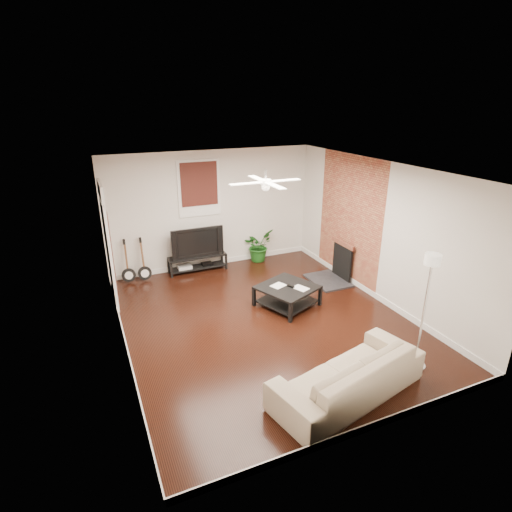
{
  "coord_description": "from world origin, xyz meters",
  "views": [
    {
      "loc": [
        -2.82,
        -6.04,
        3.89
      ],
      "look_at": [
        0.0,
        0.4,
        1.15
      ],
      "focal_mm": 28.53,
      "sensor_mm": 36.0,
      "label": 1
    }
  ],
  "objects": [
    {
      "name": "ceiling_fan",
      "position": [
        0.0,
        0.0,
        2.6
      ],
      "size": [
        1.24,
        1.24,
        0.32
      ],
      "primitive_type": null,
      "color": "white",
      "rests_on": "ceiling"
    },
    {
      "name": "sofa",
      "position": [
        0.21,
        -2.3,
        0.33
      ],
      "size": [
        2.44,
        1.39,
        0.67
      ],
      "primitive_type": "imported",
      "rotation": [
        0.0,
        0.0,
        3.37
      ],
      "color": "tan",
      "rests_on": "floor"
    },
    {
      "name": "floor_lamp",
      "position": [
        1.56,
        -2.2,
        0.94
      ],
      "size": [
        0.37,
        0.37,
        1.87
      ],
      "primitive_type": null,
      "rotation": [
        0.0,
        0.0,
        0.23
      ],
      "color": "silver",
      "rests_on": "floor"
    },
    {
      "name": "room",
      "position": [
        0.0,
        0.0,
        1.4
      ],
      "size": [
        5.01,
        6.01,
        2.81
      ],
      "color": "black",
      "rests_on": "ground"
    },
    {
      "name": "brick_accent",
      "position": [
        2.49,
        1.0,
        1.4
      ],
      "size": [
        0.02,
        2.2,
        2.8
      ],
      "primitive_type": "cube",
      "color": "brown",
      "rests_on": "floor"
    },
    {
      "name": "fireplace",
      "position": [
        2.2,
        1.0,
        0.46
      ],
      "size": [
        0.8,
        1.1,
        0.92
      ],
      "primitive_type": "cube",
      "color": "black",
      "rests_on": "floor"
    },
    {
      "name": "door_left",
      "position": [
        -2.46,
        1.9,
        1.25
      ],
      "size": [
        0.08,
        1.0,
        2.5
      ],
      "primitive_type": "cube",
      "color": "white",
      "rests_on": "wall_left"
    },
    {
      "name": "tv_stand",
      "position": [
        -0.49,
        2.78,
        0.19
      ],
      "size": [
        1.38,
        0.37,
        0.39
      ],
      "primitive_type": "cube",
      "color": "black",
      "rests_on": "floor"
    },
    {
      "name": "potted_plant",
      "position": [
        1.12,
        2.82,
        0.4
      ],
      "size": [
        0.95,
        0.92,
        0.8
      ],
      "primitive_type": "imported",
      "rotation": [
        0.0,
        0.0,
        0.6
      ],
      "color": "#195217",
      "rests_on": "floor"
    },
    {
      "name": "guitar_right",
      "position": [
        -1.74,
        2.72,
        0.5
      ],
      "size": [
        0.31,
        0.22,
        0.99
      ],
      "primitive_type": null,
      "rotation": [
        0.0,
        0.0,
        -0.0
      ],
      "color": "black",
      "rests_on": "floor"
    },
    {
      "name": "tv",
      "position": [
        -0.49,
        2.8,
        0.74
      ],
      "size": [
        1.24,
        0.16,
        0.71
      ],
      "primitive_type": "imported",
      "color": "black",
      "rests_on": "tv_stand"
    },
    {
      "name": "coffee_table",
      "position": [
        0.66,
        0.36,
        0.21
      ],
      "size": [
        1.3,
        1.3,
        0.42
      ],
      "primitive_type": "cube",
      "rotation": [
        0.0,
        0.0,
        0.4
      ],
      "color": "black",
      "rests_on": "floor"
    },
    {
      "name": "guitar_left",
      "position": [
        -2.09,
        2.75,
        0.5
      ],
      "size": [
        0.33,
        0.25,
        0.99
      ],
      "primitive_type": null,
      "rotation": [
        0.0,
        0.0,
        -0.11
      ],
      "color": "black",
      "rests_on": "floor"
    },
    {
      "name": "window_back",
      "position": [
        -0.3,
        2.97,
        1.95
      ],
      "size": [
        1.0,
        0.06,
        1.3
      ],
      "primitive_type": "cube",
      "color": "#3E1211",
      "rests_on": "wall_back"
    }
  ]
}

